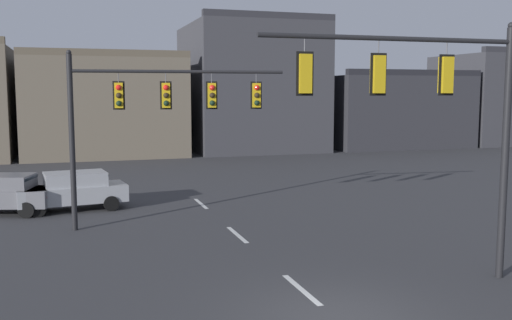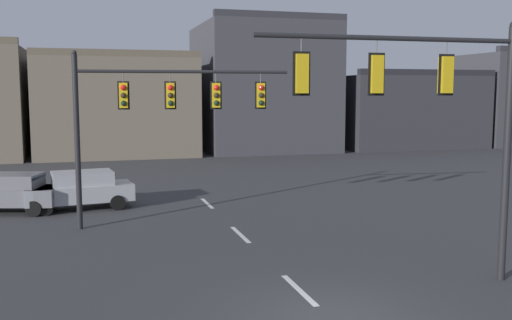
{
  "view_description": "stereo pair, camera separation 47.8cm",
  "coord_description": "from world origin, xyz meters",
  "px_view_note": "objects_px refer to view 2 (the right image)",
  "views": [
    {
      "loc": [
        -5.43,
        -11.36,
        4.98
      ],
      "look_at": [
        -0.48,
        4.32,
        3.06
      ],
      "focal_mm": 41.21,
      "sensor_mm": 36.0,
      "label": 1
    },
    {
      "loc": [
        -4.98,
        -11.5,
        4.98
      ],
      "look_at": [
        -0.48,
        4.32,
        3.06
      ],
      "focal_mm": 41.21,
      "sensor_mm": 36.0,
      "label": 2
    }
  ],
  "objects_px": {
    "signal_mast_near_side": "(433,103)",
    "car_lot_middle": "(7,192)",
    "car_lot_nearside": "(80,189)",
    "signal_mast_far_side": "(154,107)"
  },
  "relations": [
    {
      "from": "signal_mast_far_side",
      "to": "car_lot_middle",
      "type": "distance_m",
      "value": 7.92
    },
    {
      "from": "signal_mast_near_side",
      "to": "car_lot_middle",
      "type": "distance_m",
      "value": 17.84
    },
    {
      "from": "car_lot_middle",
      "to": "signal_mast_near_side",
      "type": "bearing_deg",
      "value": -48.25
    },
    {
      "from": "signal_mast_far_side",
      "to": "car_lot_nearside",
      "type": "xyz_separation_m",
      "value": [
        -2.74,
        4.13,
        -3.57
      ]
    },
    {
      "from": "signal_mast_near_side",
      "to": "car_lot_nearside",
      "type": "bearing_deg",
      "value": 124.0
    },
    {
      "from": "signal_mast_near_side",
      "to": "car_lot_nearside",
      "type": "relative_size",
      "value": 1.5
    },
    {
      "from": "signal_mast_near_side",
      "to": "signal_mast_far_side",
      "type": "bearing_deg",
      "value": 124.19
    },
    {
      "from": "signal_mast_far_side",
      "to": "car_lot_middle",
      "type": "relative_size",
      "value": 1.64
    },
    {
      "from": "car_lot_nearside",
      "to": "signal_mast_far_side",
      "type": "bearing_deg",
      "value": -56.41
    },
    {
      "from": "signal_mast_near_side",
      "to": "car_lot_middle",
      "type": "xyz_separation_m",
      "value": [
        -11.6,
        12.99,
        -3.86
      ]
    }
  ]
}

